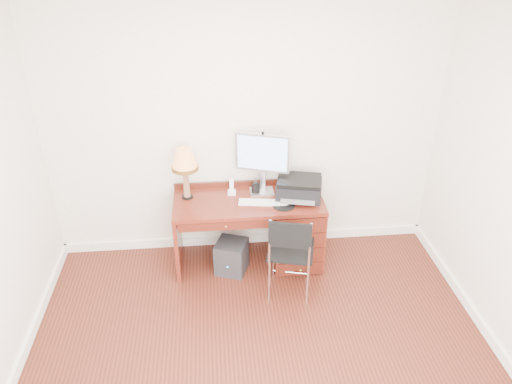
{
  "coord_description": "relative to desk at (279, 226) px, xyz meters",
  "views": [
    {
      "loc": [
        -0.34,
        -2.9,
        3.27
      ],
      "look_at": [
        0.06,
        1.2,
        0.95
      ],
      "focal_mm": 35.0,
      "sensor_mm": 36.0,
      "label": 1
    }
  ],
  "objects": [
    {
      "name": "ground",
      "position": [
        -0.32,
        -1.4,
        -0.41
      ],
      "size": [
        4.0,
        4.0,
        0.0
      ],
      "primitive_type": "plane",
      "color": "#3A140D",
      "rests_on": "ground"
    },
    {
      "name": "room_shell",
      "position": [
        -0.32,
        -0.77,
        -0.36
      ],
      "size": [
        4.0,
        4.0,
        4.0
      ],
      "color": "silver",
      "rests_on": "ground"
    },
    {
      "name": "monitor",
      "position": [
        -0.17,
        0.17,
        0.73
      ],
      "size": [
        0.53,
        0.26,
        0.63
      ],
      "rotation": [
        0.0,
        0.0,
        -0.33
      ],
      "color": "silver",
      "rests_on": "desk"
    },
    {
      "name": "chair",
      "position": [
        0.04,
        -0.58,
        0.13
      ],
      "size": [
        0.51,
        0.52,
        0.9
      ],
      "rotation": [
        0.0,
        0.0,
        -0.24
      ],
      "color": "black",
      "rests_on": "ground"
    },
    {
      "name": "equipment_box",
      "position": [
        -0.51,
        -0.15,
        -0.24
      ],
      "size": [
        0.38,
        0.38,
        0.34
      ],
      "primitive_type": "cube",
      "rotation": [
        0.0,
        0.0,
        -0.35
      ],
      "color": "black",
      "rests_on": "ground"
    },
    {
      "name": "desk",
      "position": [
        0.0,
        0.0,
        0.0
      ],
      "size": [
        1.5,
        0.67,
        0.75
      ],
      "color": "maroon",
      "rests_on": "ground"
    },
    {
      "name": "keyboard",
      "position": [
        -0.22,
        -0.08,
        0.35
      ],
      "size": [
        0.43,
        0.18,
        0.02
      ],
      "primitive_type": "cube",
      "rotation": [
        0.0,
        0.0,
        -0.15
      ],
      "color": "white",
      "rests_on": "desk"
    },
    {
      "name": "leg_lamp",
      "position": [
        -0.93,
        0.1,
        0.73
      ],
      "size": [
        0.26,
        0.26,
        0.54
      ],
      "color": "black",
      "rests_on": "desk"
    },
    {
      "name": "mouse_pad",
      "position": [
        0.01,
        -0.16,
        0.35
      ],
      "size": [
        0.22,
        0.22,
        0.04
      ],
      "color": "black",
      "rests_on": "desk"
    },
    {
      "name": "phone",
      "position": [
        -0.48,
        0.13,
        0.39
      ],
      "size": [
        0.09,
        0.09,
        0.17
      ],
      "rotation": [
        0.0,
        0.0,
        -0.1
      ],
      "color": "white",
      "rests_on": "desk"
    },
    {
      "name": "pen_cup",
      "position": [
        -0.24,
        0.12,
        0.39
      ],
      "size": [
        0.09,
        0.09,
        0.11
      ],
      "primitive_type": "cylinder",
      "color": "black",
      "rests_on": "desk"
    },
    {
      "name": "printer",
      "position": [
        0.19,
        0.02,
        0.43
      ],
      "size": [
        0.51,
        0.44,
        0.2
      ],
      "rotation": [
        0.0,
        0.0,
        -0.23
      ],
      "color": "black",
      "rests_on": "desk"
    }
  ]
}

